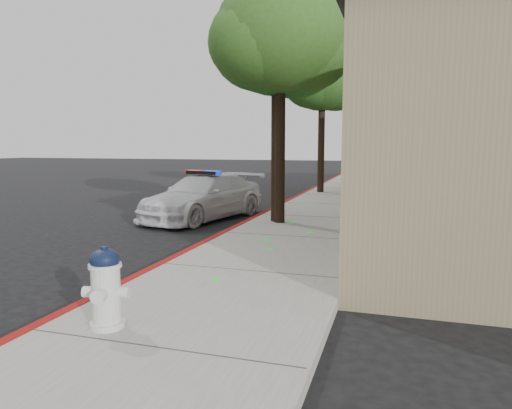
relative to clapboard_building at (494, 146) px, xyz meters
The scene contains 9 objects.
ground 11.42m from the clapboard_building, 126.62° to the right, with size 120.00×120.00×0.00m, color black.
sidewalk 8.13m from the clapboard_building, 130.31° to the right, with size 3.20×60.00×0.15m, color gray.
red_curb 9.18m from the clapboard_building, 137.85° to the right, with size 0.14×60.00×0.16m, color #A11211.
clapboard_building is the anchor object (origin of this frame).
police_car 9.06m from the clapboard_building, 157.19° to the right, with size 2.91×4.83×1.43m.
fire_hydrant 13.16m from the clapboard_building, 116.46° to the right, with size 0.53×0.46×0.91m.
street_tree_near 7.61m from the clapboard_building, 143.38° to the right, with size 3.53×3.37×6.18m.
street_tree_mid 7.55m from the clapboard_building, 145.35° to the right, with size 3.22×3.11×5.90m.
street_tree_far 7.66m from the clapboard_building, 146.27° to the left, with size 3.47×3.34×6.28m.
Camera 1 is at (3.89, -6.93, 2.16)m, focal length 32.50 mm.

